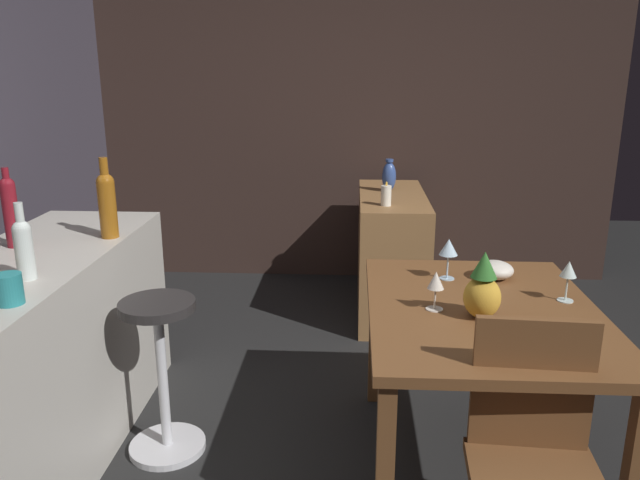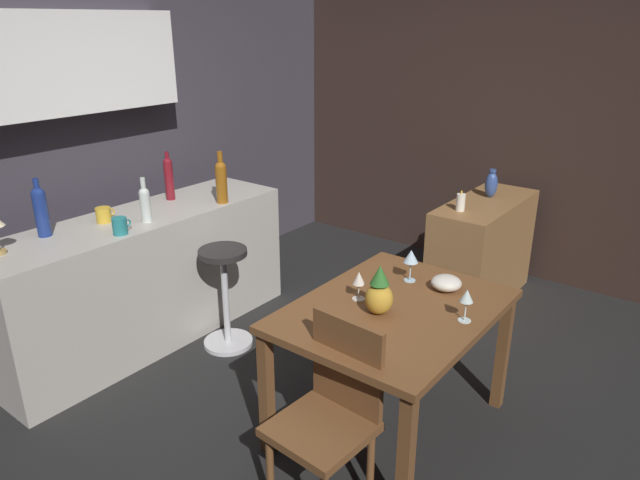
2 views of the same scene
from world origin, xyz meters
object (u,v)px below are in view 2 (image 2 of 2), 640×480
(chair_near_window, at_px, (331,412))
(cup_teal, at_px, (120,226))
(dining_table, at_px, (394,322))
(wine_bottle_clear, at_px, (145,202))
(sideboard_cabinet, at_px, (481,251))
(wine_bottle_ruby, at_px, (169,177))
(bar_stool, at_px, (225,295))
(wine_bottle_cobalt, at_px, (41,209))
(wine_bottle_amber, at_px, (221,180))
(vase_ceramic_blue, at_px, (491,184))
(wine_glass_center, at_px, (359,279))
(wine_glass_right, at_px, (467,297))
(fruit_bowl, at_px, (446,283))
(wine_glass_left, at_px, (411,257))
(pineapple_centerpiece, at_px, (379,293))
(cup_mustard, at_px, (104,215))
(pillar_candle_tall, at_px, (461,202))

(chair_near_window, xyz_separation_m, cup_teal, (0.15, 1.70, 0.46))
(dining_table, relative_size, wine_bottle_clear, 4.14)
(sideboard_cabinet, xyz_separation_m, wine_bottle_ruby, (-1.60, 1.73, 0.66))
(bar_stool, relative_size, wine_bottle_cobalt, 2.00)
(wine_bottle_amber, relative_size, vase_ceramic_blue, 1.65)
(bar_stool, bearing_deg, chair_near_window, -116.05)
(wine_bottle_ruby, bearing_deg, chair_near_window, -111.52)
(chair_near_window, bearing_deg, wine_bottle_clear, 77.36)
(wine_glass_center, relative_size, wine_bottle_amber, 0.43)
(wine_glass_right, bearing_deg, sideboard_cabinet, 19.44)
(sideboard_cabinet, bearing_deg, wine_bottle_ruby, 132.77)
(sideboard_cabinet, relative_size, fruit_bowl, 6.66)
(bar_stool, bearing_deg, wine_glass_left, -77.95)
(pineapple_centerpiece, bearing_deg, cup_mustard, 98.61)
(wine_bottle_clear, height_order, cup_teal, wine_bottle_clear)
(wine_bottle_cobalt, bearing_deg, bar_stool, -38.18)
(cup_mustard, xyz_separation_m, cup_teal, (-0.07, -0.28, 0.00))
(pineapple_centerpiece, bearing_deg, wine_glass_left, 8.76)
(wine_glass_left, bearing_deg, fruit_bowl, -84.86)
(chair_near_window, distance_m, bar_stool, 1.55)
(wine_bottle_cobalt, bearing_deg, dining_table, -69.07)
(sideboard_cabinet, xyz_separation_m, wine_bottle_clear, (-2.00, 1.46, 0.62))
(wine_bottle_clear, distance_m, cup_mustard, 0.28)
(cup_teal, bearing_deg, wine_glass_left, -63.02)
(cup_mustard, bearing_deg, wine_glass_right, -78.16)
(pillar_candle_tall, bearing_deg, wine_glass_center, -175.27)
(wine_glass_right, xyz_separation_m, pillar_candle_tall, (1.36, 0.66, 0.02))
(chair_near_window, distance_m, cup_teal, 1.77)
(dining_table, xyz_separation_m, wine_bottle_amber, (0.36, 1.63, 0.42))
(wine_bottle_cobalt, xyz_separation_m, cup_teal, (0.29, -0.33, -0.11))
(wine_bottle_amber, bearing_deg, wine_glass_right, -98.01)
(bar_stool, xyz_separation_m, pillar_candle_tall, (1.38, -1.01, 0.51))
(dining_table, distance_m, sideboard_cabinet, 1.82)
(vase_ceramic_blue, bearing_deg, chair_near_window, -172.45)
(wine_glass_right, distance_m, wine_glass_center, 0.55)
(wine_glass_right, height_order, wine_bottle_cobalt, wine_bottle_cobalt)
(wine_bottle_ruby, relative_size, wine_bottle_clear, 1.20)
(wine_glass_left, distance_m, wine_bottle_clear, 1.71)
(sideboard_cabinet, distance_m, wine_glass_center, 1.88)
(cup_mustard, height_order, pillar_candle_tall, cup_mustard)
(dining_table, relative_size, chair_near_window, 1.32)
(wine_glass_right, bearing_deg, dining_table, 103.28)
(wine_bottle_cobalt, height_order, vase_ceramic_blue, wine_bottle_cobalt)
(wine_glass_center, height_order, fruit_bowl, wine_glass_center)
(pineapple_centerpiece, height_order, wine_bottle_cobalt, wine_bottle_cobalt)
(wine_glass_left, bearing_deg, wine_glass_right, -119.05)
(wine_glass_left, bearing_deg, wine_bottle_amber, 88.78)
(cup_mustard, bearing_deg, wine_glass_left, -68.47)
(pillar_candle_tall, height_order, vase_ceramic_blue, vase_ceramic_blue)
(dining_table, xyz_separation_m, pineapple_centerpiece, (-0.11, 0.03, 0.20))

